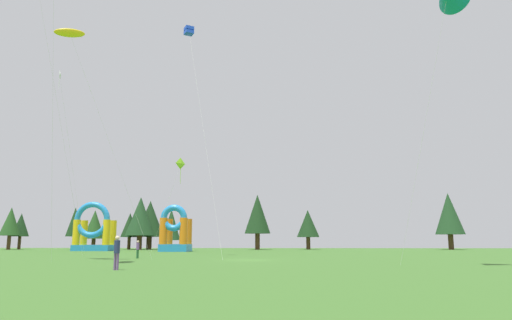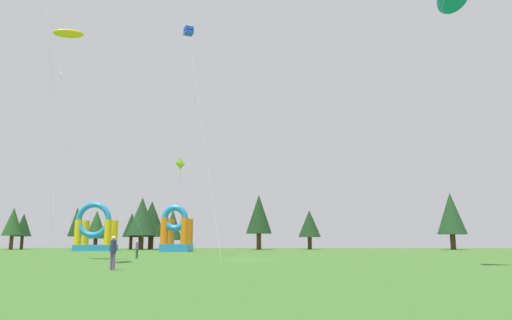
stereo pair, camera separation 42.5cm
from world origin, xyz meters
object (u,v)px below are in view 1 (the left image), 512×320
Objects in this scene: kite_yellow_parafoil at (70,33)px; inflatable_red_slide at (175,234)px; kite_lime_diamond at (181,165)px; kite_white_diamond at (59,78)px; person_far_side at (117,250)px; person_near_camera at (138,248)px; kite_blue_box at (189,31)px; inflatable_yellow_castle at (93,232)px.

kite_yellow_parafoil reaches higher than inflatable_red_slide.
kite_yellow_parafoil is 2.85× the size of inflatable_red_slide.
kite_yellow_parafoil is at bearing -113.88° from kite_lime_diamond.
person_far_side is (17.18, -26.33, -19.51)m from kite_white_diamond.
kite_white_diamond reaches higher than kite_lime_diamond.
person_near_camera is at bearing 122.07° from person_far_side.
inflatable_red_slide is at bearing 54.39° from kite_white_diamond.
person_far_side is at bearing -56.87° from kite_white_diamond.
kite_white_diamond reaches higher than person_far_side.
person_near_camera is 0.24× the size of inflatable_red_slide.
inflatable_red_slide is (-2.37, 25.65, 1.54)m from person_near_camera.
kite_yellow_parafoil is 0.78× the size of kite_blue_box.
inflatable_yellow_castle reaches higher than inflatable_red_slide.
kite_white_diamond reaches higher than kite_yellow_parafoil.
person_near_camera is at bearing 55.09° from kite_yellow_parafoil.
kite_lime_diamond is 18.96m from kite_white_diamond.
kite_blue_box is at bearing 110.93° from person_far_side.
inflatable_red_slide reaches higher than person_near_camera.
inflatable_red_slide is (-5.40, 20.52, -21.32)m from kite_blue_box.
kite_yellow_parafoil is at bearing -5.45° from person_near_camera.
kite_lime_diamond reaches higher than inflatable_red_slide.
kite_lime_diamond is 0.42× the size of kite_blue_box.
inflatable_red_slide is at bearing 86.25° from kite_yellow_parafoil.
inflatable_yellow_castle reaches higher than person_near_camera.
kite_lime_diamond is 1.55× the size of inflatable_red_slide.
kite_yellow_parafoil is 18.02m from kite_lime_diamond.
kite_lime_diamond is at bearing -7.95° from kite_white_diamond.
person_far_side reaches higher than person_near_camera.
inflatable_red_slide is (-6.12, 41.78, 1.40)m from person_far_side.
inflatable_red_slide is at bearing -13.92° from inflatable_yellow_castle.
inflatable_red_slide is at bearing 117.32° from person_far_side.
inflatable_red_slide is (2.10, 32.07, -15.83)m from kite_yellow_parafoil.
person_far_side is at bearing -66.62° from inflatable_yellow_castle.
person_near_camera is (4.48, 6.42, -17.37)m from kite_yellow_parafoil.
kite_white_diamond is at bearing 172.05° from kite_lime_diamond.
kite_white_diamond is 25.94m from inflatable_yellow_castle.
person_near_camera is at bearing -103.48° from kite_lime_diamond.
person_near_camera is at bearing -61.48° from inflatable_yellow_castle.
kite_yellow_parafoil is at bearing -93.75° from inflatable_red_slide.
kite_blue_box reaches higher than person_near_camera.
inflatable_red_slide is (11.06, 15.45, -18.12)m from kite_white_diamond.
person_near_camera is (13.43, -10.21, -19.66)m from kite_white_diamond.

